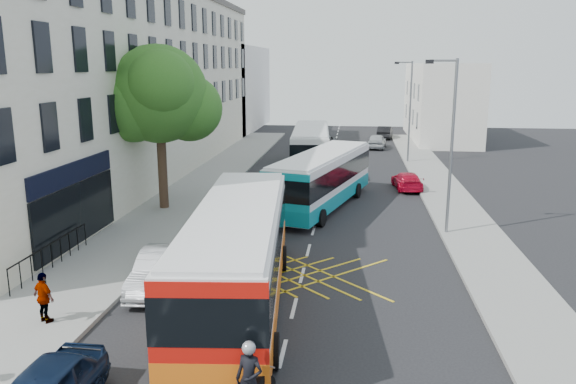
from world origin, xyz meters
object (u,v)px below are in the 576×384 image
(lamp_near, at_px, (450,138))
(distant_car_silver, at_px, (377,141))
(lamp_far, at_px, (409,106))
(pedestrian_far, at_px, (44,298))
(red_hatchback, at_px, (407,181))
(motorbike, at_px, (250,384))
(street_tree, at_px, (158,95))
(parked_car_silver, at_px, (161,270))
(bus_near, at_px, (238,254))
(distant_car_grey, at_px, (325,143))
(bus_far, at_px, (311,147))
(distant_car_dark, at_px, (385,132))
(bus_mid, at_px, (322,179))

(lamp_near, bearing_deg, distant_car_silver, 94.30)
(lamp_far, bearing_deg, pedestrian_far, -113.59)
(red_hatchback, relative_size, distant_car_silver, 0.94)
(lamp_far, relative_size, motorbike, 3.69)
(street_tree, distance_m, parked_car_silver, 12.72)
(bus_near, xyz_separation_m, distant_car_grey, (1.02, 36.09, -1.18))
(bus_far, xyz_separation_m, motorbike, (1.04, -31.36, -0.76))
(street_tree, height_order, distant_car_grey, street_tree)
(distant_car_dark, bearing_deg, bus_mid, 87.96)
(lamp_far, bearing_deg, lamp_near, -90.00)
(distant_car_grey, xyz_separation_m, distant_car_dark, (6.09, 8.48, 0.07))
(street_tree, bearing_deg, lamp_near, -11.40)
(pedestrian_far, bearing_deg, lamp_far, -85.87)
(red_hatchback, bearing_deg, bus_mid, 40.18)
(lamp_near, distance_m, parked_car_silver, 14.16)
(lamp_near, height_order, motorbike, lamp_near)
(street_tree, bearing_deg, distant_car_silver, 63.40)
(bus_mid, bearing_deg, parked_car_silver, -96.37)
(red_hatchback, bearing_deg, bus_far, -48.83)
(bus_near, bearing_deg, lamp_near, 42.62)
(motorbike, height_order, parked_car_silver, motorbike)
(bus_far, xyz_separation_m, distant_car_silver, (5.45, 11.87, -1.00))
(lamp_near, bearing_deg, pedestrian_far, -140.58)
(bus_mid, bearing_deg, red_hatchback, 61.48)
(lamp_near, relative_size, distant_car_silver, 1.96)
(pedestrian_far, bearing_deg, lamp_near, -112.86)
(lamp_far, relative_size, parked_car_silver, 1.86)
(lamp_far, bearing_deg, distant_car_silver, 104.61)
(bus_mid, bearing_deg, pedestrian_far, -99.98)
(distant_car_dark, bearing_deg, red_hatchback, 97.54)
(street_tree, xyz_separation_m, distant_car_grey, (7.66, 24.20, -5.69))
(lamp_near, relative_size, distant_car_dark, 1.95)
(distant_car_grey, bearing_deg, red_hatchback, -66.87)
(lamp_far, xyz_separation_m, pedestrian_far, (-13.62, -31.20, -3.67))
(lamp_far, distance_m, parked_car_silver, 30.26)
(bus_far, relative_size, motorbike, 5.35)
(bus_mid, xyz_separation_m, distant_car_dark, (5.11, 31.08, -0.95))
(lamp_near, bearing_deg, bus_near, -132.12)
(bus_near, xyz_separation_m, distant_car_dark, (7.11, 44.57, -1.11))
(bus_near, relative_size, motorbike, 5.64)
(distant_car_dark, bearing_deg, motorbike, 91.03)
(bus_near, xyz_separation_m, pedestrian_far, (-5.55, -2.27, -0.83))
(street_tree, distance_m, distant_car_dark, 35.89)
(lamp_near, bearing_deg, street_tree, 168.60)
(red_hatchback, relative_size, distant_car_grey, 0.89)
(bus_mid, height_order, distant_car_silver, bus_mid)
(lamp_far, relative_size, pedestrian_far, 4.99)
(bus_mid, relative_size, bus_far, 0.97)
(distant_car_dark, bearing_deg, street_tree, 74.48)
(distant_car_silver, bearing_deg, street_tree, 69.71)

